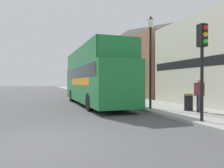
{
  "coord_description": "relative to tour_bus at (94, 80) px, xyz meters",
  "views": [
    {
      "loc": [
        0.07,
        -5.83,
        1.61
      ],
      "look_at": [
        5.04,
        9.16,
        1.49
      ],
      "focal_mm": 35.0,
      "sensor_mm": 36.0,
      "label": 1
    }
  ],
  "objects": [
    {
      "name": "litter_bin",
      "position": [
        3.67,
        -5.7,
        -1.19
      ],
      "size": [
        0.48,
        0.48,
        0.87
      ],
      "color": "black",
      "rests_on": "sidewalk"
    },
    {
      "name": "pedestrian_second",
      "position": [
        3.73,
        -6.43,
        -0.65
      ],
      "size": [
        0.44,
        0.24,
        1.67
      ],
      "color": "#232328",
      "rests_on": "sidewalk"
    },
    {
      "name": "traffic_signal",
      "position": [
        2.13,
        -8.49,
        1.03
      ],
      "size": [
        0.28,
        0.42,
        3.66
      ],
      "color": "black",
      "rests_on": "sidewalk"
    },
    {
      "name": "sidewalk",
      "position": [
        3.52,
        8.62,
        -1.72
      ],
      "size": [
        3.61,
        108.0,
        0.14
      ],
      "color": "#999993",
      "rests_on": "ground_plane"
    },
    {
      "name": "tour_bus",
      "position": [
        0.0,
        0.0,
        0.0
      ],
      "size": [
        2.59,
        10.8,
        3.93
      ],
      "rotation": [
        0.0,
        0.0,
        0.02
      ],
      "color": "#1E7A38",
      "rests_on": "ground_plane"
    },
    {
      "name": "ground_plane",
      "position": [
        -3.75,
        11.62,
        -1.79
      ],
      "size": [
        144.0,
        144.0,
        0.0
      ],
      "primitive_type": "plane",
      "color": "#4C4C4F"
    },
    {
      "name": "lamp_post_third",
      "position": [
        2.35,
        10.75,
        1.64
      ],
      "size": [
        0.35,
        0.35,
        4.78
      ],
      "color": "black",
      "rests_on": "sidewalk"
    },
    {
      "name": "brick_terrace_rear",
      "position": [
        8.32,
        13.74,
        2.75
      ],
      "size": [
        6.0,
        24.94,
        9.09
      ],
      "color": "#9E664C",
      "rests_on": "ground_plane"
    },
    {
      "name": "parked_car_ahead_of_bus",
      "position": [
        0.61,
        8.87,
        -1.13
      ],
      "size": [
        1.87,
        4.07,
        1.41
      ],
      "rotation": [
        0.0,
        0.0,
        -0.03
      ],
      "color": "#9E9EA3",
      "rests_on": "ground_plane"
    },
    {
      "name": "lamp_post_second",
      "position": [
        2.36,
        3.25,
        1.35
      ],
      "size": [
        0.35,
        0.35,
        4.31
      ],
      "color": "black",
      "rests_on": "sidewalk"
    },
    {
      "name": "lamp_post_nearest",
      "position": [
        2.23,
        -4.25,
        1.9
      ],
      "size": [
        0.35,
        0.35,
        5.21
      ],
      "color": "black",
      "rests_on": "sidewalk"
    }
  ]
}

